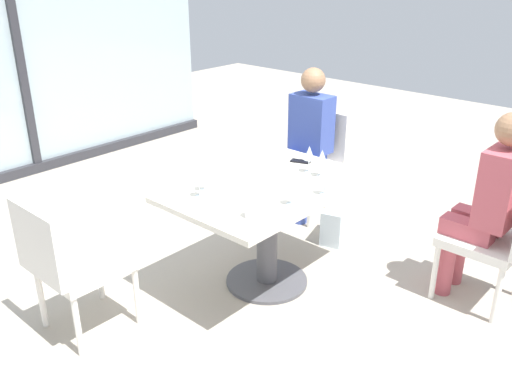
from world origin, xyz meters
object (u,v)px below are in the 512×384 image
at_px(person_front_right, 489,200).
at_px(wine_glass_1, 309,154).
at_px(wine_glass_0, 204,171).
at_px(dining_table_main, 267,211).
at_px(coffee_cup, 252,210).
at_px(handbag_0, 336,224).
at_px(person_far_right, 307,137).
at_px(chair_front_right, 501,234).
at_px(wine_glass_4, 322,158).
at_px(chair_far_right, 313,156).
at_px(chair_far_left, 68,260).
at_px(wine_glass_5, 325,174).
at_px(wine_glass_3, 199,176).
at_px(wine_glass_2, 292,184).
at_px(cell_phone_on_table, 301,161).

relative_size(person_front_right, wine_glass_1, 6.81).
bearing_deg(wine_glass_0, person_front_right, -50.49).
bearing_deg(wine_glass_0, dining_table_main, -34.87).
distance_m(wine_glass_1, coffee_cup, 0.80).
relative_size(wine_glass_0, wine_glass_1, 1.00).
bearing_deg(handbag_0, person_far_right, 48.18).
xyz_separation_m(chair_front_right, person_front_right, (-0.00, 0.11, 0.20)).
bearing_deg(wine_glass_4, handbag_0, 19.19).
bearing_deg(chair_far_right, chair_far_left, 180.00).
distance_m(dining_table_main, handbag_0, 0.92).
bearing_deg(person_far_right, coffee_cup, -153.73).
height_order(dining_table_main, wine_glass_5, wine_glass_5).
relative_size(chair_front_right, handbag_0, 2.90).
distance_m(chair_far_right, chair_front_right, 1.76).
xyz_separation_m(chair_far_left, wine_glass_3, (0.75, -0.30, 0.37)).
height_order(person_far_right, wine_glass_0, person_far_right).
distance_m(dining_table_main, wine_glass_1, 0.48).
bearing_deg(wine_glass_1, wine_glass_3, 162.33).
bearing_deg(wine_glass_2, wine_glass_4, 15.22).
bearing_deg(wine_glass_4, dining_table_main, 153.90).
relative_size(cell_phone_on_table, handbag_0, 0.48).
bearing_deg(wine_glass_4, chair_far_right, 38.62).
relative_size(coffee_cup, cell_phone_on_table, 0.62).
bearing_deg(wine_glass_2, chair_front_right, -45.28).
bearing_deg(handbag_0, cell_phone_on_table, 146.86).
bearing_deg(dining_table_main, cell_phone_on_table, 11.98).
relative_size(person_front_right, wine_glass_4, 6.81).
height_order(dining_table_main, person_far_right, person_far_right).
distance_m(wine_glass_0, wine_glass_5, 0.74).
bearing_deg(dining_table_main, wine_glass_0, 145.13).
xyz_separation_m(chair_far_left, handbag_0, (2.00, -0.49, -0.36)).
xyz_separation_m(chair_front_right, cell_phone_on_table, (-0.31, 1.33, 0.24)).
distance_m(person_front_right, wine_glass_1, 1.16).
xyz_separation_m(cell_phone_on_table, handbag_0, (0.35, -0.10, -0.59)).
height_order(dining_table_main, handbag_0, dining_table_main).
xyz_separation_m(chair_front_right, chair_far_left, (-1.95, 1.72, 0.00)).
bearing_deg(wine_glass_1, wine_glass_0, 156.92).
height_order(wine_glass_3, handbag_0, wine_glass_3).
distance_m(chair_far_right, handbag_0, 0.69).
distance_m(wine_glass_2, wine_glass_4, 0.50).
distance_m(chair_front_right, wine_glass_4, 1.20).
bearing_deg(person_front_right, handbag_0, 87.71).
xyz_separation_m(dining_table_main, cell_phone_on_table, (0.48, 0.10, 0.19)).
distance_m(chair_far_right, wine_glass_4, 1.11).
relative_size(person_far_right, cell_phone_on_table, 8.75).
xyz_separation_m(chair_far_left, wine_glass_2, (1.03, -0.79, 0.37)).
height_order(chair_far_right, wine_glass_0, wine_glass_0).
bearing_deg(chair_far_right, coffee_cup, -155.32).
height_order(dining_table_main, person_front_right, person_front_right).
distance_m(person_far_right, wine_glass_4, 0.98).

